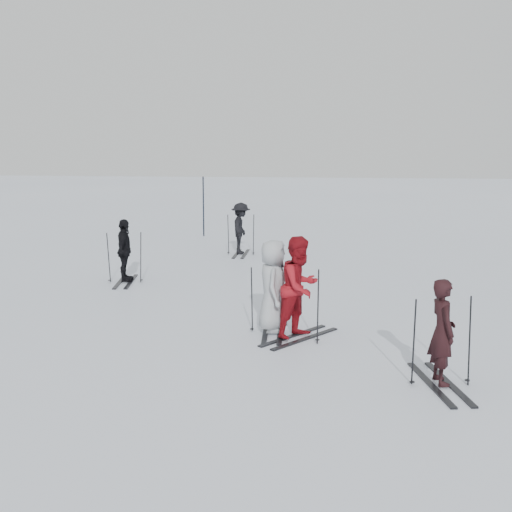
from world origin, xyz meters
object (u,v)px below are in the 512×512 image
at_px(skier_red, 300,289).
at_px(skier_near_dark, 442,334).
at_px(skier_grey, 273,287).
at_px(skier_uphill_left, 125,251).
at_px(piste_marker, 203,206).
at_px(skier_uphill_far, 241,229).

bearing_deg(skier_red, skier_near_dark, -97.47).
bearing_deg(skier_grey, skier_uphill_left, 42.59).
xyz_separation_m(skier_red, skier_grey, (-0.51, 0.31, -0.06)).
height_order(skier_near_dark, piste_marker, piste_marker).
xyz_separation_m(skier_red, piste_marker, (-4.64, 12.80, 0.23)).
distance_m(skier_red, skier_grey, 0.60).
bearing_deg(skier_uphill_far, skier_uphill_left, 152.30).
relative_size(skier_uphill_far, piste_marker, 0.71).
xyz_separation_m(skier_uphill_left, piste_marker, (0.07, 8.62, 0.35)).
bearing_deg(skier_uphill_left, skier_grey, -143.07).
bearing_deg(skier_near_dark, skier_red, 34.29).
height_order(skier_red, piste_marker, piste_marker).
distance_m(skier_red, skier_uphill_left, 6.29).
height_order(skier_uphill_left, skier_uphill_far, skier_uphill_far).
bearing_deg(skier_grey, skier_red, -126.17).
height_order(skier_near_dark, skier_grey, skier_grey).
bearing_deg(skier_grey, skier_near_dark, -135.46).
relative_size(skier_red, skier_grey, 1.07).
distance_m(skier_uphill_far, piste_marker, 4.54).
distance_m(skier_near_dark, skier_uphill_far, 11.76).
height_order(skier_near_dark, skier_uphill_left, skier_uphill_left).
xyz_separation_m(skier_grey, piste_marker, (-4.13, 12.49, 0.29)).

